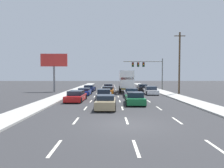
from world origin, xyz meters
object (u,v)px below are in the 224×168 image
(car_black, at_px, (142,88))
(traffic_signal_mast, at_px, (144,66))
(car_green, at_px, (135,98))
(car_gray, at_px, (104,95))
(car_silver, at_px, (131,93))
(car_tan, at_px, (106,102))
(car_blue, at_px, (85,92))
(car_maroon, at_px, (108,88))
(box_truck, at_px, (126,80))
(car_white, at_px, (151,91))
(car_red, at_px, (76,96))
(car_orange, at_px, (108,90))
(car_navy, at_px, (89,88))
(roadside_billboard, at_px, (54,64))
(utility_pole_mid, at_px, (179,62))

(car_black, distance_m, traffic_signal_mast, 5.15)
(car_green, distance_m, traffic_signal_mast, 21.88)
(car_gray, xyz_separation_m, car_silver, (3.70, 3.15, -0.05))
(car_tan, bearing_deg, traffic_signal_mast, 72.44)
(car_blue, bearing_deg, car_gray, -59.83)
(car_maroon, relative_size, box_truck, 0.53)
(car_silver, relative_size, car_black, 0.95)
(box_truck, xyz_separation_m, car_white, (3.64, -3.81, -1.57))
(car_red, xyz_separation_m, car_tan, (3.65, -5.30, 0.00))
(car_maroon, distance_m, box_truck, 4.96)
(car_orange, distance_m, car_silver, 5.67)
(car_red, bearing_deg, traffic_signal_mast, 58.90)
(car_tan, height_order, traffic_signal_mast, traffic_signal_mast)
(car_maroon, bearing_deg, car_black, 2.21)
(car_navy, relative_size, traffic_signal_mast, 0.56)
(car_navy, bearing_deg, car_white, -29.45)
(car_blue, xyz_separation_m, traffic_signal_mast, (11.14, 11.52, 4.40))
(car_silver, distance_m, roadside_billboard, 17.01)
(car_maroon, bearing_deg, roadside_billboard, -170.58)
(car_tan, xyz_separation_m, car_black, (6.74, 21.20, 0.01))
(box_truck, relative_size, car_black, 1.64)
(car_navy, xyz_separation_m, car_white, (10.47, -5.91, 0.03))
(car_navy, height_order, roadside_billboard, roadside_billboard)
(car_silver, distance_m, utility_pole_mid, 10.71)
(car_navy, relative_size, car_maroon, 1.13)
(car_gray, height_order, car_silver, car_gray)
(car_red, bearing_deg, roadside_billboard, 115.11)
(car_white, bearing_deg, traffic_signal_mast, 85.98)
(car_tan, xyz_separation_m, traffic_signal_mast, (7.55, 23.86, 4.35))
(traffic_signal_mast, bearing_deg, car_gray, -115.01)
(car_blue, relative_size, box_truck, 0.53)
(car_gray, relative_size, car_silver, 0.95)
(car_navy, distance_m, traffic_signal_mast, 12.74)
(car_blue, distance_m, traffic_signal_mast, 16.62)
(car_gray, distance_m, utility_pole_mid, 15.16)
(car_navy, height_order, car_maroon, car_maroon)
(traffic_signal_mast, bearing_deg, car_navy, -159.21)
(car_black, bearing_deg, roadside_billboard, -173.43)
(box_truck, xyz_separation_m, car_silver, (0.11, -7.52, -1.61))
(car_green, bearing_deg, car_orange, 104.64)
(car_black, bearing_deg, car_red, -123.14)
(car_tan, height_order, car_black, car_black)
(car_silver, bearing_deg, car_black, 73.01)
(car_green, distance_m, car_black, 18.67)
(car_blue, xyz_separation_m, car_white, (10.42, 1.36, 0.06))
(traffic_signal_mast, bearing_deg, car_maroon, -158.90)
(box_truck, distance_m, car_white, 5.49)
(car_tan, distance_m, car_black, 22.25)
(car_red, relative_size, box_truck, 0.61)
(utility_pole_mid, bearing_deg, car_silver, -150.95)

